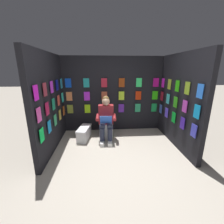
{
  "coord_description": "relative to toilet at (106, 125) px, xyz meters",
  "views": [
    {
      "loc": [
        0.35,
        2.42,
        1.87
      ],
      "look_at": [
        0.09,
        -1.14,
        0.85
      ],
      "focal_mm": 24.11,
      "sensor_mm": 36.0,
      "label": 1
    }
  ],
  "objects": [
    {
      "name": "comic_longbox_near",
      "position": [
        0.61,
        0.15,
        -0.16
      ],
      "size": [
        0.38,
        0.7,
        0.33
      ],
      "rotation": [
        0.0,
        0.0,
        -0.18
      ],
      "color": "silver",
      "rests_on": "ground"
    },
    {
      "name": "toilet",
      "position": [
        0.0,
        0.0,
        0.0
      ],
      "size": [
        0.41,
        0.56,
        0.77
      ],
      "rotation": [
        0.0,
        0.0,
        -0.04
      ],
      "color": "white",
      "rests_on": "ground"
    },
    {
      "name": "display_wall_back",
      "position": [
        -0.23,
        -0.51,
        0.79
      ],
      "size": [
        3.06,
        0.14,
        2.24
      ],
      "color": "black",
      "rests_on": "ground"
    },
    {
      "name": "person_reading",
      "position": [
        0.01,
        0.23,
        0.27
      ],
      "size": [
        0.54,
        0.69,
        1.19
      ],
      "rotation": [
        0.0,
        0.0,
        -0.04
      ],
      "color": "maroon",
      "rests_on": "ground"
    },
    {
      "name": "ground_plane",
      "position": [
        -0.23,
        1.61,
        -0.33
      ],
      "size": [
        30.0,
        30.0,
        0.0
      ],
      "primitive_type": "plane",
      "color": "#B2A899"
    },
    {
      "name": "display_wall_right",
      "position": [
        1.3,
        0.58,
        0.79
      ],
      "size": [
        0.14,
        2.07,
        2.24
      ],
      "color": "black",
      "rests_on": "ground"
    },
    {
      "name": "display_wall_left",
      "position": [
        -1.76,
        0.58,
        0.79
      ],
      "size": [
        0.14,
        2.07,
        2.24
      ],
      "color": "black",
      "rests_on": "ground"
    }
  ]
}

